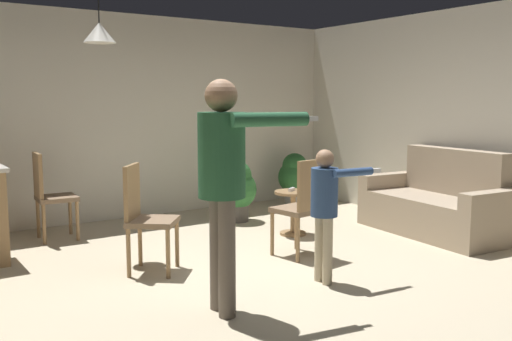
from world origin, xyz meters
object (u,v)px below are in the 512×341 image
at_px(side_table_by_couch, 293,207).
at_px(spare_remote_on_table, 292,189).
at_px(dining_chair_near_wall, 50,193).
at_px(person_child, 325,201).
at_px(dining_chair_centre_back, 303,204).
at_px(potted_plant_corner, 295,176).
at_px(couch_floral, 438,206).
at_px(dining_chair_by_counter, 145,214).
at_px(person_adult, 224,170).
at_px(potted_plant_by_wall, 237,188).

bearing_deg(side_table_by_couch, spare_remote_on_table, 102.60).
distance_m(side_table_by_couch, dining_chair_near_wall, 2.78).
distance_m(side_table_by_couch, person_child, 1.81).
relative_size(dining_chair_centre_back, spare_remote_on_table, 7.69).
height_order(side_table_by_couch, spare_remote_on_table, spare_remote_on_table).
distance_m(person_child, potted_plant_corner, 3.77).
height_order(couch_floral, dining_chair_by_counter, same).
relative_size(side_table_by_couch, person_adult, 0.30).
height_order(couch_floral, dining_chair_near_wall, same).
bearing_deg(dining_chair_centre_back, dining_chair_by_counter, 155.68).
xyz_separation_m(dining_chair_near_wall, potted_plant_by_wall, (2.28, -0.34, -0.11)).
height_order(dining_chair_by_counter, potted_plant_by_wall, dining_chair_by_counter).
xyz_separation_m(person_adult, potted_plant_corner, (3.19, 3.23, -0.65)).
xyz_separation_m(side_table_by_couch, potted_plant_corner, (1.25, 1.57, 0.10)).
bearing_deg(spare_remote_on_table, person_adult, -139.02).
bearing_deg(couch_floral, dining_chair_by_counter, 87.01).
height_order(side_table_by_couch, dining_chair_near_wall, dining_chair_near_wall).
xyz_separation_m(side_table_by_couch, potted_plant_by_wall, (-0.15, 1.00, 0.11)).
xyz_separation_m(dining_chair_near_wall, potted_plant_corner, (3.68, 0.23, -0.12)).
bearing_deg(person_adult, dining_chair_near_wall, -161.08).
height_order(couch_floral, person_child, person_child).
bearing_deg(dining_chair_near_wall, spare_remote_on_table, 65.10).
bearing_deg(dining_chair_centre_back, person_adult, -157.75).
bearing_deg(potted_plant_by_wall, dining_chair_near_wall, 171.58).
bearing_deg(dining_chair_near_wall, potted_plant_corner, 97.21).
bearing_deg(dining_chair_centre_back, couch_floral, -11.37).
distance_m(side_table_by_couch, dining_chair_centre_back, 0.98).
relative_size(couch_floral, dining_chair_centre_back, 1.88).
distance_m(dining_chair_by_counter, dining_chair_near_wall, 1.77).
bearing_deg(person_adult, dining_chair_centre_back, 130.15).
bearing_deg(side_table_by_couch, dining_chair_by_counter, -169.37).
height_order(potted_plant_by_wall, spare_remote_on_table, potted_plant_by_wall).
bearing_deg(person_child, dining_chair_by_counter, -129.12).
height_order(person_adult, potted_plant_by_wall, person_adult).
height_order(side_table_by_couch, potted_plant_by_wall, potted_plant_by_wall).
distance_m(couch_floral, dining_chair_near_wall, 4.50).
bearing_deg(person_adult, potted_plant_by_wall, 155.65).
bearing_deg(spare_remote_on_table, person_child, -118.43).
bearing_deg(dining_chair_by_counter, couch_floral, 120.30).
distance_m(dining_chair_by_counter, potted_plant_by_wall, 2.32).
xyz_separation_m(couch_floral, person_adult, (-3.40, -0.74, 0.75)).
xyz_separation_m(couch_floral, potted_plant_corner, (-0.21, 2.49, 0.10)).
distance_m(potted_plant_by_wall, spare_remote_on_table, 0.99).
bearing_deg(potted_plant_corner, person_adult, -134.63).
bearing_deg(spare_remote_on_table, couch_floral, -32.51).
relative_size(couch_floral, potted_plant_by_wall, 2.35).
xyz_separation_m(couch_floral, dining_chair_near_wall, (-3.89, 2.25, 0.21)).
xyz_separation_m(dining_chair_by_counter, potted_plant_by_wall, (1.87, 1.38, -0.11)).
relative_size(dining_chair_by_counter, potted_plant_by_wall, 1.25).
height_order(person_child, dining_chair_near_wall, person_child).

